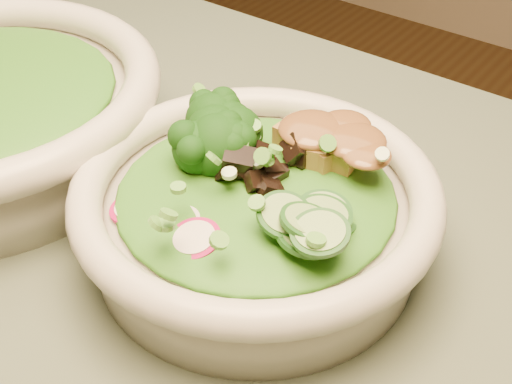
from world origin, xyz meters
The scene contains 9 objects.
salad_bowl centered at (-0.07, 0.09, 0.79)m, with size 0.25×0.25×0.07m.
lettuce_bed centered at (-0.07, 0.09, 0.81)m, with size 0.19×0.19×0.02m, color #1A5B13.
broccoli_florets centered at (-0.12, 0.10, 0.82)m, with size 0.07×0.07×0.04m, color black, non-canonical shape.
radish_slices centered at (-0.09, 0.03, 0.81)m, with size 0.10×0.04×0.02m, color #A00C4B, non-canonical shape.
cucumber_slices centered at (-0.01, 0.07, 0.82)m, with size 0.07×0.07×0.03m, color #7DAB5F, non-canonical shape.
mushroom_heap centered at (-0.06, 0.10, 0.82)m, with size 0.07×0.07×0.04m, color black, non-canonical shape.
tofu_cubes centered at (-0.05, 0.14, 0.82)m, with size 0.08×0.06×0.03m, color olive, non-canonical shape.
peanut_sauce centered at (-0.05, 0.14, 0.83)m, with size 0.07×0.05×0.01m, color brown.
scallion_garnish centered at (-0.07, 0.09, 0.83)m, with size 0.18×0.18×0.02m, color #59A239, non-canonical shape.
Camera 1 is at (0.16, -0.21, 1.10)m, focal length 50.00 mm.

